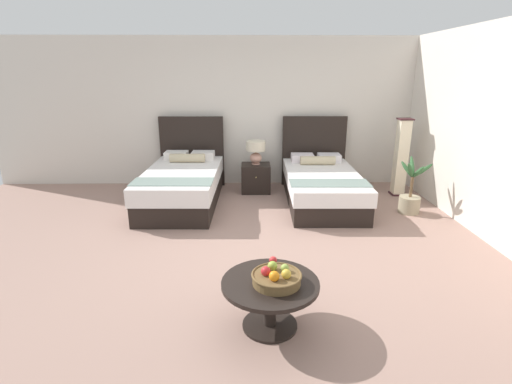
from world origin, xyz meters
TOP-DOWN VIEW (x-y plane):
  - ground_plane at (0.00, 0.00)m, footprint 9.66×9.63m
  - wall_back at (0.00, 3.02)m, footprint 9.66×0.12m
  - wall_side_right at (3.03, 0.40)m, footprint 0.12×5.23m
  - bed_near_window at (-1.14, 1.81)m, footprint 1.21×2.25m
  - bed_near_corner at (1.14, 1.82)m, footprint 1.21×2.24m
  - nightstand at (0.07, 2.39)m, footprint 0.51×0.47m
  - table_lamp at (0.07, 2.41)m, footprint 0.34×0.34m
  - coffee_table at (0.11, -1.48)m, footprint 0.81×0.81m
  - fruit_bowl at (0.16, -1.51)m, footprint 0.41×0.41m
  - loose_apple at (0.16, -1.18)m, footprint 0.07×0.07m
  - floor_lamp_corner at (2.57, 2.16)m, footprint 0.23×0.23m
  - potted_palm at (2.41, 1.25)m, footprint 0.48×0.49m

SIDE VIEW (x-z plane):
  - ground_plane at x=0.00m, z-range -0.02..0.00m
  - potted_palm at x=2.41m, z-range -0.20..0.66m
  - nightstand at x=0.07m, z-range 0.00..0.50m
  - bed_near_corner at x=1.14m, z-range -0.35..0.95m
  - coffee_table at x=0.11m, z-range 0.10..0.54m
  - bed_near_window at x=-1.14m, z-range -0.33..0.97m
  - loose_apple at x=0.16m, z-range 0.43..0.50m
  - fruit_bowl at x=0.16m, z-range 0.41..0.57m
  - floor_lamp_corner at x=2.57m, z-range 0.00..1.34m
  - table_lamp at x=0.07m, z-range 0.56..0.97m
  - wall_back at x=0.00m, z-range 0.00..2.70m
  - wall_side_right at x=3.03m, z-range 0.00..2.70m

